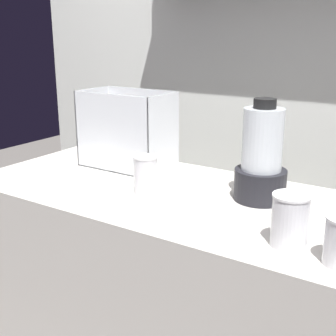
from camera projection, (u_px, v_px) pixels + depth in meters
counter at (168, 306)px, 1.64m from camera, size 1.40×0.64×0.90m
back_wall_unit at (260, 67)px, 2.02m from camera, size 2.60×0.24×2.50m
carrot_display_bin at (128, 143)px, 1.76m from camera, size 0.35×0.20×0.30m
blender_pitcher at (261, 160)px, 1.39m from camera, size 0.16×0.16×0.32m
juice_cup_carrot_far_left at (146, 177)px, 1.47m from camera, size 0.08×0.08×0.13m
juice_cup_carrot_left at (290, 224)px, 1.10m from camera, size 0.09×0.09×0.13m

